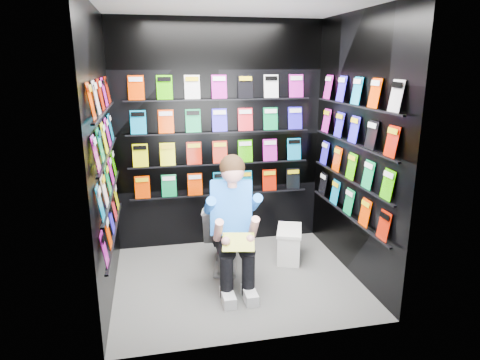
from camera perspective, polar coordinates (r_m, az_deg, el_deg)
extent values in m
plane|color=#626260|center=(4.44, -0.41, -13.13)|extent=(2.40, 2.40, 0.00)
plane|color=white|center=(3.93, -0.49, 22.40)|extent=(2.40, 2.40, 0.00)
cube|color=black|center=(4.95, -2.77, 5.84)|extent=(2.40, 0.04, 2.60)
cube|color=black|center=(3.04, 3.32, -0.26)|extent=(2.40, 0.04, 2.60)
cube|color=black|center=(3.93, -17.85, 2.62)|extent=(0.04, 2.00, 2.60)
cube|color=black|center=(4.38, 15.16, 4.07)|extent=(0.04, 2.00, 2.60)
imported|color=white|center=(4.58, -2.08, -7.13)|extent=(0.56, 0.82, 0.73)
cube|color=white|center=(4.83, 6.54, -8.64)|extent=(0.37, 0.49, 0.33)
cube|color=white|center=(4.76, 6.60, -6.68)|extent=(0.40, 0.52, 0.03)
cube|color=green|center=(3.83, -0.21, -8.28)|extent=(0.31, 0.22, 0.12)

